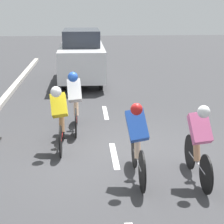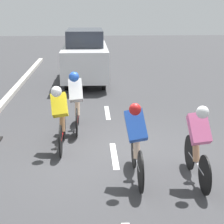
{
  "view_description": "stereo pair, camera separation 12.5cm",
  "coord_description": "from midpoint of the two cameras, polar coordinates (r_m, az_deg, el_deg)",
  "views": [
    {
      "loc": [
        0.59,
        7.36,
        3.06
      ],
      "look_at": [
        0.05,
        0.14,
        0.95
      ],
      "focal_mm": 60.0,
      "sensor_mm": 36.0,
      "label": 1
    },
    {
      "loc": [
        0.46,
        7.37,
        3.06
      ],
      "look_at": [
        0.05,
        0.14,
        0.95
      ],
      "focal_mm": 60.0,
      "sensor_mm": 36.0,
      "label": 2
    }
  ],
  "objects": [
    {
      "name": "ground_plane",
      "position": [
        7.99,
        -0.18,
        -6.26
      ],
      "size": [
        60.0,
        60.0,
        0.0
      ],
      "primitive_type": "plane",
      "color": "#38383A"
    },
    {
      "name": "support_car",
      "position": [
        15.03,
        -4.86,
        8.47
      ],
      "size": [
        1.7,
        4.37,
        2.07
      ],
      "color": "black",
      "rests_on": "ground"
    },
    {
      "name": "lane_stripe_mid",
      "position": [
        7.86,
        -0.11,
        -6.64
      ],
      "size": [
        0.12,
        1.4,
        0.01
      ],
      "primitive_type": "cube",
      "color": "white",
      "rests_on": "ground"
    },
    {
      "name": "cyclist_white",
      "position": [
        9.15,
        -6.05,
        1.93
      ],
      "size": [
        0.37,
        1.67,
        1.53
      ],
      "color": "black",
      "rests_on": "ground"
    },
    {
      "name": "lane_stripe_far",
      "position": [
        10.87,
        -1.34,
        -0.08
      ],
      "size": [
        0.12,
        1.4,
        0.01
      ],
      "primitive_type": "cube",
      "color": "white",
      "rests_on": "ground"
    },
    {
      "name": "cyclist_pink",
      "position": [
        6.64,
        12.61,
        -4.36
      ],
      "size": [
        0.38,
        1.65,
        1.47
      ],
      "color": "black",
      "rests_on": "ground"
    },
    {
      "name": "cyclist_blue",
      "position": [
        6.56,
        3.33,
        -4.26
      ],
      "size": [
        0.41,
        1.71,
        1.5
      ],
      "color": "black",
      "rests_on": "ground"
    },
    {
      "name": "cyclist_yellow",
      "position": [
        8.05,
        -8.4,
        -0.52
      ],
      "size": [
        0.39,
        1.68,
        1.45
      ],
      "color": "black",
      "rests_on": "ground"
    }
  ]
}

